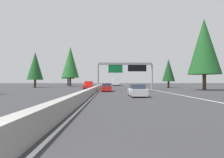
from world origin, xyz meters
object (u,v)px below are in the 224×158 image
Objects in this scene: bus_distant_b at (115,82)px; conifer_right_near at (204,46)px; conifer_left_near at (35,66)px; conifer_right_mid at (168,70)px; sedan_mid_right at (107,88)px; conifer_left_far at (68,67)px; sign_gantry_overhead at (126,68)px; conifer_left_mid at (70,62)px; sedan_near_center at (137,91)px; box_truck_distant_a at (116,82)px; oncoming_near at (89,85)px.

conifer_right_near is at bearing -163.27° from bus_distant_b.
conifer_right_mid is at bearing -93.05° from conifer_left_near.
conifer_left_far reaches higher than sedan_mid_right.
conifer_left_mid reaches higher than sign_gantry_overhead.
sedan_mid_right is at bearing 17.75° from sedan_near_center.
conifer_right_near is at bearing -144.21° from conifer_left_far.
conifer_left_far is (60.25, 19.54, 8.13)m from sedan_mid_right.
conifer_left_far reaches higher than sign_gantry_overhead.
conifer_right_mid is at bearing 8.59° from conifer_right_near.
conifer_right_near is (-4.00, -15.98, 4.28)m from sign_gantry_overhead.
sign_gantry_overhead is at bearing -178.73° from box_truck_distant_a.
conifer_right_near is at bearing -113.59° from conifer_left_near.
sedan_near_center is 43.76m from conifer_left_near.
conifer_right_mid is (9.20, -22.33, 4.16)m from oncoming_near.
conifer_left_far reaches higher than bus_distant_b.
conifer_right_mid reaches higher than oncoming_near.
conifer_right_near reaches higher than sign_gantry_overhead.
sedan_mid_right is 22.53m from conifer_right_near.
sign_gantry_overhead is 18.23m from conifer_right_mid.
conifer_left_near is (23.33, 21.65, 5.78)m from sedan_mid_right.
sedan_near_center is 53.69m from conifer_left_mid.
conifer_left_far is (55.23, 39.82, -0.31)m from conifer_right_near.
conifer_left_far is (13.62, 23.00, 7.20)m from box_truck_distant_a.
sign_gantry_overhead is at bearing 71.09° from oncoming_near.
conifer_right_mid is 0.79× the size of conifer_left_near.
conifer_left_far is at bearing 35.79° from conifer_right_near.
conifer_right_mid is 54.16m from conifer_left_far.
oncoming_near is 24.50m from conifer_right_mid.
box_truck_distant_a is at bearing -4.25° from sedan_mid_right.
box_truck_distant_a is (37.62, 0.84, -3.23)m from sign_gantry_overhead.
sedan_mid_right is 0.79× the size of oncoming_near.
conifer_right_mid is 0.56× the size of conifer_left_mid.
conifer_right_near is 1.00× the size of conifer_left_mid.
sedan_mid_right is at bearing 103.88° from conifer_right_near.
box_truck_distant_a reaches higher than sedan_mid_right.
sedan_near_center is 0.29× the size of conifer_right_near.
bus_distant_b is 2.05× the size of oncoming_near.
oncoming_near reaches higher than sedan_mid_right.
conifer_left_near is (14.32, 25.96, 1.62)m from sign_gantry_overhead.
conifer_right_mid is (21.22, -17.83, 4.39)m from sedan_mid_right.
bus_distant_b is at bearing -89.93° from conifer_left_far.
oncoming_near is (3.02, 8.80, -3.93)m from sign_gantry_overhead.
sedan_mid_right is 41.49m from conifer_left_mid.
sign_gantry_overhead is at bearing 132.08° from conifer_right_mid.
conifer_left_near is at bearing 145.58° from bus_distant_b.
conifer_left_mid is at bearing -159.78° from oncoming_near.
conifer_left_mid is (-8.52, 17.57, 7.47)m from box_truck_distant_a.
conifer_left_mid is at bearing 46.09° from conifer_right_near.
sign_gantry_overhead is at bearing -147.68° from conifer_left_mid.
sign_gantry_overhead reaches higher than box_truck_distant_a.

